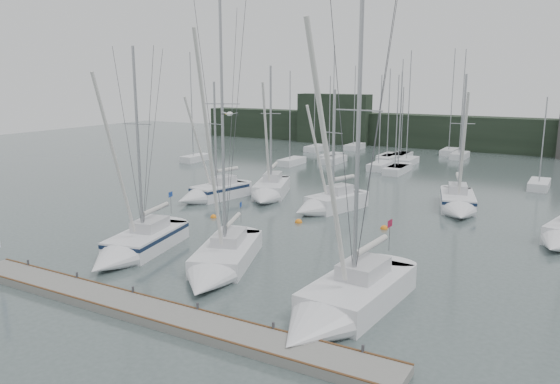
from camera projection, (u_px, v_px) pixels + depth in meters
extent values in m
plane|color=#485856|center=(215.00, 281.00, 29.36)|extent=(160.00, 160.00, 0.00)
cube|color=slate|center=(150.00, 312.00, 25.07)|extent=(24.00, 2.00, 0.40)
cube|color=black|center=(462.00, 133.00, 81.54)|extent=(90.00, 4.00, 5.00)
cube|color=black|center=(334.00, 119.00, 89.21)|extent=(12.00, 3.00, 8.00)
cube|color=white|center=(402.00, 157.00, 72.54)|extent=(1.80, 4.50, 0.90)
cylinder|color=#999BA0|center=(402.00, 121.00, 71.12)|extent=(0.12, 0.12, 8.68)
cube|color=white|center=(196.00, 158.00, 70.88)|extent=(1.80, 4.50, 0.90)
cylinder|color=#999BA0|center=(192.00, 105.00, 69.01)|extent=(0.12, 0.12, 12.96)
cube|color=white|center=(407.00, 161.00, 68.32)|extent=(1.80, 4.50, 0.90)
cylinder|color=#999BA0|center=(409.00, 105.00, 66.45)|extent=(0.12, 0.12, 13.05)
cube|color=white|center=(292.00, 162.00, 68.05)|extent=(1.80, 4.50, 0.90)
cylinder|color=#999BA0|center=(290.00, 115.00, 66.42)|extent=(0.12, 0.12, 10.67)
cube|color=white|center=(396.00, 170.00, 61.84)|extent=(1.80, 4.50, 0.90)
cylinder|color=#999BA0|center=(397.00, 122.00, 60.26)|extent=(0.12, 0.12, 10.19)
cube|color=white|center=(400.00, 157.00, 72.56)|extent=(1.80, 4.50, 0.90)
cylinder|color=#999BA0|center=(401.00, 107.00, 70.78)|extent=(0.12, 0.12, 12.17)
cube|color=white|center=(355.00, 147.00, 82.50)|extent=(1.80, 4.50, 0.90)
cylinder|color=#999BA0|center=(354.00, 105.00, 80.79)|extent=(0.12, 0.12, 11.54)
cube|color=white|center=(380.00, 166.00, 64.68)|extent=(1.80, 4.50, 0.90)
cylinder|color=#999BA0|center=(380.00, 120.00, 63.11)|extent=(0.12, 0.12, 10.17)
cube|color=white|center=(334.00, 160.00, 69.46)|extent=(1.80, 4.50, 0.90)
cylinder|color=#999BA0|center=(333.00, 102.00, 67.52)|extent=(0.12, 0.12, 13.69)
cube|color=white|center=(449.00, 152.00, 76.87)|extent=(1.80, 4.50, 0.90)
cylinder|color=#999BA0|center=(452.00, 100.00, 74.93)|extent=(0.12, 0.12, 13.72)
cube|color=white|center=(539.00, 185.00, 53.48)|extent=(1.80, 4.50, 0.90)
cylinder|color=#999BA0|center=(543.00, 140.00, 52.12)|extent=(0.12, 0.12, 8.11)
cube|color=white|center=(460.00, 156.00, 73.17)|extent=(1.80, 4.50, 0.90)
cylinder|color=#999BA0|center=(463.00, 102.00, 71.26)|extent=(0.12, 0.12, 13.43)
cube|color=white|center=(388.00, 157.00, 71.79)|extent=(1.80, 4.50, 0.90)
cylinder|color=#999BA0|center=(389.00, 112.00, 70.13)|extent=(0.12, 0.12, 10.97)
cube|color=white|center=(388.00, 159.00, 70.07)|extent=(1.80, 4.50, 0.90)
cylinder|color=#999BA0|center=(389.00, 114.00, 68.43)|extent=(0.12, 0.12, 10.82)
cube|color=white|center=(399.00, 169.00, 62.93)|extent=(1.80, 4.50, 0.90)
cylinder|color=#999BA0|center=(400.00, 119.00, 61.32)|extent=(0.12, 0.12, 10.53)
cube|color=white|center=(316.00, 148.00, 80.72)|extent=(1.80, 4.50, 0.90)
cylinder|color=#999BA0|center=(315.00, 117.00, 79.31)|extent=(0.12, 0.12, 8.54)
cube|color=white|center=(331.00, 157.00, 71.93)|extent=(1.80, 4.50, 0.90)
cylinder|color=#999BA0|center=(330.00, 116.00, 70.36)|extent=(0.12, 0.12, 10.07)
cube|color=white|center=(147.00, 242.00, 34.83)|extent=(4.01, 6.61, 1.43)
cone|color=white|center=(106.00, 264.00, 30.72)|extent=(3.27, 3.17, 2.77)
cube|color=silver|center=(150.00, 224.00, 35.05)|extent=(2.01, 2.73, 0.67)
cylinder|color=#999BA0|center=(138.00, 143.00, 33.08)|extent=(0.17, 0.17, 11.41)
cylinder|color=silver|center=(156.00, 209.00, 35.58)|extent=(0.90, 3.00, 0.27)
cube|color=#0F1C37|center=(147.00, 235.00, 34.73)|extent=(4.03, 6.64, 0.24)
cube|color=navy|center=(171.00, 194.00, 37.37)|extent=(0.13, 0.51, 0.34)
cube|color=white|center=(228.00, 255.00, 32.35)|extent=(4.98, 7.24, 1.34)
cone|color=white|center=(203.00, 285.00, 27.76)|extent=(3.67, 3.67, 2.86)
cube|color=silver|center=(229.00, 237.00, 32.57)|extent=(2.40, 3.04, 0.63)
cylinder|color=#999BA0|center=(223.00, 129.00, 30.32)|extent=(0.16, 0.16, 13.75)
cylinder|color=silver|center=(233.00, 220.00, 33.26)|extent=(1.36, 3.14, 0.25)
cube|color=navy|center=(241.00, 205.00, 35.26)|extent=(0.19, 0.46, 0.32)
cube|color=white|center=(358.00, 295.00, 26.29)|extent=(3.73, 7.05, 1.61)
cone|color=white|center=(305.00, 333.00, 22.34)|extent=(3.43, 3.16, 3.22)
cube|color=silver|center=(364.00, 268.00, 26.48)|extent=(1.97, 2.86, 0.75)
cylinder|color=#999BA0|center=(358.00, 141.00, 24.34)|extent=(0.19, 0.19, 13.41)
cylinder|color=silver|center=(371.00, 245.00, 26.95)|extent=(0.55, 3.35, 0.30)
cube|color=maroon|center=(390.00, 223.00, 28.67)|extent=(0.06, 0.58, 0.39)
cube|color=white|center=(220.00, 193.00, 49.35)|extent=(3.57, 5.47, 1.54)
cone|color=white|center=(188.00, 200.00, 46.72)|extent=(2.96, 2.65, 2.56)
cube|color=silver|center=(224.00, 180.00, 49.49)|extent=(1.80, 2.27, 0.72)
cylinder|color=#999BA0|center=(215.00, 134.00, 47.98)|extent=(0.18, 0.18, 9.13)
cylinder|color=silver|center=(227.00, 169.00, 49.66)|extent=(0.80, 2.47, 0.29)
cube|color=#0F1C37|center=(220.00, 187.00, 49.24)|extent=(3.59, 5.50, 0.26)
cube|color=white|center=(272.00, 190.00, 50.67)|extent=(4.55, 6.48, 1.57)
cone|color=white|center=(263.00, 200.00, 46.57)|extent=(3.35, 3.31, 2.62)
cube|color=silver|center=(273.00, 177.00, 50.94)|extent=(2.19, 2.73, 0.73)
cylinder|color=#999BA0|center=(271.00, 125.00, 49.01)|extent=(0.19, 0.19, 10.47)
cylinder|color=silver|center=(274.00, 165.00, 51.38)|extent=(1.30, 2.81, 0.29)
cube|color=white|center=(335.00, 204.00, 45.11)|extent=(3.88, 5.44, 1.57)
cone|color=white|center=(306.00, 211.00, 42.78)|extent=(3.03, 2.77, 2.50)
cube|color=silver|center=(340.00, 189.00, 45.21)|extent=(1.91, 2.29, 0.73)
cylinder|color=#999BA0|center=(334.00, 143.00, 43.82)|extent=(0.19, 0.19, 8.54)
cylinder|color=silver|center=(344.00, 178.00, 45.32)|extent=(1.01, 2.37, 0.29)
cube|color=white|center=(457.00, 202.00, 45.64)|extent=(4.01, 6.19, 1.52)
cone|color=white|center=(460.00, 214.00, 41.79)|extent=(3.17, 3.04, 2.63)
cube|color=silver|center=(458.00, 188.00, 45.89)|extent=(1.99, 2.58, 0.71)
cylinder|color=#999BA0|center=(462.00, 136.00, 44.08)|extent=(0.18, 0.18, 9.77)
cylinder|color=silver|center=(458.00, 176.00, 46.30)|extent=(0.99, 2.77, 0.28)
cube|color=#0F1C37|center=(458.00, 197.00, 45.53)|extent=(4.03, 6.21, 0.25)
cone|color=white|center=(556.00, 246.00, 33.98)|extent=(3.00, 2.81, 2.56)
sphere|color=orange|center=(299.00, 223.00, 41.12)|extent=(0.57, 0.57, 0.57)
sphere|color=orange|center=(384.00, 229.00, 39.43)|extent=(0.55, 0.55, 0.55)
sphere|color=orange|center=(214.00, 217.00, 42.59)|extent=(0.51, 0.51, 0.51)
ellipsoid|color=white|center=(230.00, 114.00, 27.04)|extent=(0.34, 0.51, 0.21)
cube|color=gray|center=(226.00, 113.00, 27.23)|extent=(0.50, 0.26, 0.12)
cube|color=gray|center=(234.00, 114.00, 26.83)|extent=(0.50, 0.26, 0.12)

